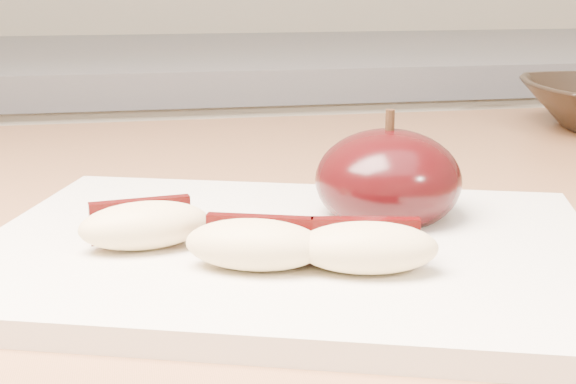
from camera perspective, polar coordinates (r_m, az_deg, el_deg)
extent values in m
cube|color=silver|center=(1.34, -3.16, -11.10)|extent=(2.40, 0.60, 0.90)
cube|color=slate|center=(1.21, -3.49, 9.31)|extent=(2.40, 0.62, 0.04)
cube|color=#945F40|center=(0.54, 6.84, -2.28)|extent=(1.64, 0.64, 0.04)
cube|color=silver|center=(0.41, 0.00, -4.23)|extent=(0.37, 0.32, 0.01)
ellipsoid|color=black|center=(0.45, 7.12, 0.84)|extent=(0.09, 0.09, 0.06)
cylinder|color=black|center=(0.44, 7.26, 5.05)|extent=(0.01, 0.01, 0.01)
ellipsoid|color=beige|center=(0.40, -10.15, -2.35)|extent=(0.07, 0.04, 0.02)
cube|color=black|center=(0.41, -10.44, -1.94)|extent=(0.05, 0.01, 0.02)
ellipsoid|color=beige|center=(0.36, -2.40, -3.76)|extent=(0.07, 0.05, 0.02)
cube|color=black|center=(0.38, -2.01, -3.24)|extent=(0.05, 0.02, 0.02)
ellipsoid|color=beige|center=(0.36, 5.65, -3.96)|extent=(0.07, 0.04, 0.02)
cube|color=black|center=(0.37, 5.50, -3.42)|extent=(0.05, 0.02, 0.02)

